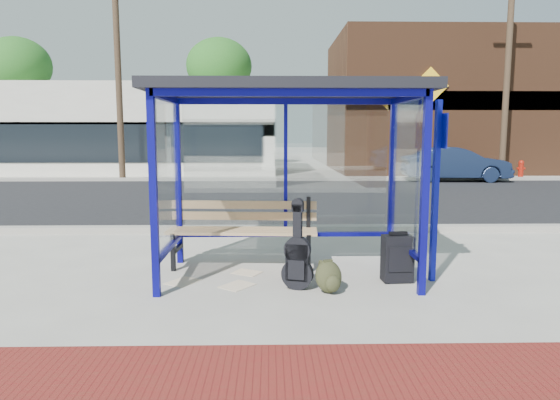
{
  "coord_description": "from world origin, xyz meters",
  "views": [
    {
      "loc": [
        -0.22,
        -6.21,
        1.82
      ],
      "look_at": [
        -0.09,
        0.2,
        0.97
      ],
      "focal_mm": 32.0,
      "sensor_mm": 36.0,
      "label": 1
    }
  ],
  "objects_px": {
    "guitar_bag": "(297,258)",
    "parked_car": "(455,164)",
    "suitcase": "(397,259)",
    "backpack": "(329,277)",
    "fire_hydrant": "(521,168)",
    "bench": "(243,227)"
  },
  "relations": [
    {
      "from": "guitar_bag",
      "to": "parked_car",
      "type": "distance_m",
      "value": 14.93
    },
    {
      "from": "suitcase",
      "to": "parked_car",
      "type": "bearing_deg",
      "value": 62.73
    },
    {
      "from": "guitar_bag",
      "to": "suitcase",
      "type": "bearing_deg",
      "value": 28.3
    },
    {
      "from": "suitcase",
      "to": "backpack",
      "type": "bearing_deg",
      "value": -159.17
    },
    {
      "from": "parked_car",
      "to": "fire_hydrant",
      "type": "distance_m",
      "value": 3.38
    },
    {
      "from": "suitcase",
      "to": "fire_hydrant",
      "type": "distance_m",
      "value": 16.64
    },
    {
      "from": "backpack",
      "to": "fire_hydrant",
      "type": "relative_size",
      "value": 0.51
    },
    {
      "from": "suitcase",
      "to": "backpack",
      "type": "xyz_separation_m",
      "value": [
        -0.89,
        -0.42,
        -0.11
      ]
    },
    {
      "from": "parked_car",
      "to": "guitar_bag",
      "type": "bearing_deg",
      "value": 156.12
    },
    {
      "from": "suitcase",
      "to": "fire_hydrant",
      "type": "bearing_deg",
      "value": 54.25
    },
    {
      "from": "bench",
      "to": "backpack",
      "type": "height_order",
      "value": "bench"
    },
    {
      "from": "suitcase",
      "to": "fire_hydrant",
      "type": "relative_size",
      "value": 0.85
    },
    {
      "from": "parked_car",
      "to": "fire_hydrant",
      "type": "xyz_separation_m",
      "value": [
        3.16,
        1.16,
        -0.25
      ]
    },
    {
      "from": "guitar_bag",
      "to": "fire_hydrant",
      "type": "bearing_deg",
      "value": 71.39
    },
    {
      "from": "guitar_bag",
      "to": "parked_car",
      "type": "height_order",
      "value": "parked_car"
    },
    {
      "from": "guitar_bag",
      "to": "parked_car",
      "type": "bearing_deg",
      "value": 78.88
    },
    {
      "from": "guitar_bag",
      "to": "suitcase",
      "type": "relative_size",
      "value": 1.61
    },
    {
      "from": "guitar_bag",
      "to": "parked_car",
      "type": "relative_size",
      "value": 0.26
    },
    {
      "from": "bench",
      "to": "parked_car",
      "type": "distance_m",
      "value": 14.35
    },
    {
      "from": "parked_car",
      "to": "fire_hydrant",
      "type": "height_order",
      "value": "parked_car"
    },
    {
      "from": "bench",
      "to": "backpack",
      "type": "relative_size",
      "value": 5.41
    },
    {
      "from": "guitar_bag",
      "to": "backpack",
      "type": "relative_size",
      "value": 2.68
    }
  ]
}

